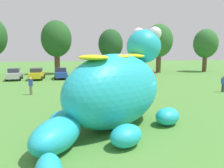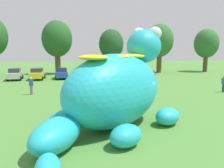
{
  "view_description": "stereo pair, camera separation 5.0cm",
  "coord_description": "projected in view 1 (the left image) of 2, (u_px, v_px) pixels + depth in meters",
  "views": [
    {
      "loc": [
        -3.81,
        -13.39,
        4.31
      ],
      "look_at": [
        -1.23,
        0.24,
        2.29
      ],
      "focal_mm": 37.32,
      "sensor_mm": 36.0,
      "label": 1
    },
    {
      "loc": [
        -3.76,
        -13.4,
        4.31
      ],
      "look_at": [
        -1.23,
        0.24,
        2.29
      ],
      "focal_mm": 37.32,
      "sensor_mm": 36.0,
      "label": 2
    }
  ],
  "objects": [
    {
      "name": "ground_plane",
      "position": [
        132.0,
        121.0,
        14.34
      ],
      "size": [
        160.0,
        160.0,
        0.0
      ],
      "primitive_type": "plane",
      "color": "#4C8438"
    },
    {
      "name": "giant_inflatable_creature",
      "position": [
        115.0,
        89.0,
        13.05
      ],
      "size": [
        8.74,
        10.38,
        5.81
      ],
      "color": "#23B2C6",
      "rests_on": "ground"
    },
    {
      "name": "car_silver",
      "position": [
        14.0,
        74.0,
        33.94
      ],
      "size": [
        2.18,
        4.22,
        1.72
      ],
      "color": "#B7BABF",
      "rests_on": "ground"
    },
    {
      "name": "car_yellow",
      "position": [
        37.0,
        74.0,
        34.35
      ],
      "size": [
        2.07,
        4.16,
        1.72
      ],
      "color": "yellow",
      "rests_on": "ground"
    },
    {
      "name": "car_blue",
      "position": [
        61.0,
        73.0,
        35.33
      ],
      "size": [
        2.05,
        4.16,
        1.72
      ],
      "color": "#2347B7",
      "rests_on": "ground"
    },
    {
      "name": "car_white",
      "position": [
        86.0,
        73.0,
        35.52
      ],
      "size": [
        2.07,
        4.17,
        1.72
      ],
      "color": "white",
      "rests_on": "ground"
    },
    {
      "name": "box_truck",
      "position": [
        122.0,
        67.0,
        37.36
      ],
      "size": [
        2.63,
        6.5,
        2.95
      ],
      "color": "silver",
      "rests_on": "ground"
    },
    {
      "name": "tree_mid_left",
      "position": [
        56.0,
        39.0,
        41.56
      ],
      "size": [
        5.39,
        5.39,
        9.57
      ],
      "color": "brown",
      "rests_on": "ground"
    },
    {
      "name": "tree_centre_left",
      "position": [
        111.0,
        44.0,
        43.89
      ],
      "size": [
        4.64,
        4.64,
        8.24
      ],
      "color": "brown",
      "rests_on": "ground"
    },
    {
      "name": "tree_centre",
      "position": [
        159.0,
        41.0,
        44.62
      ],
      "size": [
        5.24,
        5.24,
        9.3
      ],
      "color": "brown",
      "rests_on": "ground"
    },
    {
      "name": "tree_centre_right",
      "position": [
        206.0,
        44.0,
        46.49
      ],
      "size": [
        4.81,
        4.81,
        8.53
      ],
      "color": "brown",
      "rests_on": "ground"
    },
    {
      "name": "spectator_near_inflatable",
      "position": [
        31.0,
        86.0,
        22.59
      ],
      "size": [
        0.38,
        0.26,
        1.71
      ],
      "color": "#726656",
      "rests_on": "ground"
    },
    {
      "name": "spectator_mid_field",
      "position": [
        223.0,
        84.0,
        24.06
      ],
      "size": [
        0.38,
        0.26,
        1.71
      ],
      "color": "#2D334C",
      "rests_on": "ground"
    },
    {
      "name": "spectator_by_cars",
      "position": [
        91.0,
        75.0,
        32.97
      ],
      "size": [
        0.38,
        0.26,
        1.71
      ],
      "color": "black",
      "rests_on": "ground"
    },
    {
      "name": "spectator_wandering",
      "position": [
        153.0,
        76.0,
        31.15
      ],
      "size": [
        0.38,
        0.26,
        1.71
      ],
      "color": "#726656",
      "rests_on": "ground"
    }
  ]
}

